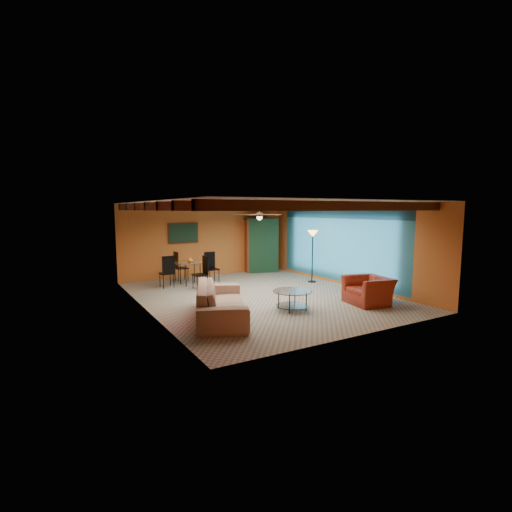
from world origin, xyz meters
TOP-DOWN VIEW (x-y plane):
  - room at (0.00, 0.11)m, footprint 6.52×8.01m
  - sofa at (-1.92, -1.50)m, footprint 2.04×2.93m
  - armchair at (2.03, -2.26)m, footprint 1.15×1.27m
  - coffee_table at (-0.08, -1.75)m, footprint 1.01×1.01m
  - dining_table at (-1.18, 2.56)m, footprint 2.10×2.10m
  - armoire at (2.20, 3.70)m, footprint 1.29×0.85m
  - floor_lamp at (2.65, 0.90)m, footprint 0.38×0.38m
  - ceiling_fan at (0.00, 0.00)m, footprint 1.50×1.50m
  - painting at (-0.90, 3.96)m, footprint 1.05×0.03m
  - potted_plant at (2.20, 3.70)m, footprint 0.48×0.44m
  - vase at (-1.18, 2.56)m, footprint 0.22×0.22m

SIDE VIEW (x-z plane):
  - coffee_table at x=-0.08m, z-range 0.00..0.50m
  - armchair at x=2.03m, z-range 0.00..0.73m
  - sofa at x=-1.92m, z-range 0.00..0.80m
  - dining_table at x=-1.18m, z-range 0.00..1.05m
  - floor_lamp at x=2.65m, z-range 0.00..1.80m
  - armoire at x=2.20m, z-range 0.00..2.08m
  - vase at x=-1.18m, z-range 1.05..1.24m
  - painting at x=-0.90m, z-range 1.32..1.97m
  - potted_plant at x=2.20m, z-range 2.08..2.55m
  - ceiling_fan at x=0.00m, z-range 2.14..2.58m
  - room at x=0.00m, z-range 1.01..3.72m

